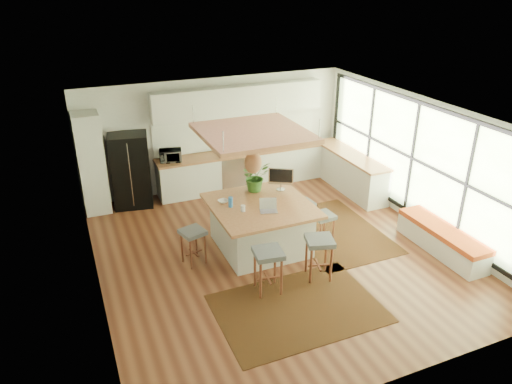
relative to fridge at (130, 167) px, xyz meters
name	(u,v)px	position (x,y,z in m)	size (l,w,h in m)	color
floor	(276,252)	(2.14, -3.16, -0.93)	(7.00, 7.00, 0.00)	#512417
ceiling	(278,116)	(2.14, -3.16, 1.78)	(7.00, 7.00, 0.00)	white
wall_back	(216,134)	(2.14, 0.34, 0.42)	(6.50, 6.50, 0.00)	silver
wall_front	(400,299)	(2.14, -6.66, 0.42)	(6.50, 6.50, 0.00)	silver
wall_left	(90,221)	(-1.11, -3.16, 0.42)	(7.00, 7.00, 0.00)	silver
wall_right	(420,163)	(5.39, -3.16, 0.42)	(7.00, 7.00, 0.00)	silver
window_wall	(419,161)	(5.36, -3.16, 0.47)	(0.10, 6.20, 2.60)	black
pantry	(92,164)	(-0.81, 0.02, 0.20)	(0.55, 0.60, 2.25)	silver
back_counter_base	(242,170)	(2.69, 0.02, -0.49)	(4.20, 0.60, 0.88)	silver
back_counter_top	(242,152)	(2.69, 0.02, -0.03)	(4.24, 0.64, 0.05)	brown
backsplash	(237,131)	(2.69, 0.32, 0.43)	(4.20, 0.02, 0.80)	white
upper_cabinets	(239,101)	(2.69, 0.16, 1.22)	(4.20, 0.34, 0.70)	silver
range	(233,169)	(2.44, 0.02, -0.43)	(0.76, 0.62, 1.00)	#A5A5AA
right_counter_base	(350,172)	(5.07, -1.16, -0.49)	(0.60, 2.50, 0.88)	silver
right_counter_top	(351,155)	(5.07, -1.16, -0.03)	(0.64, 2.54, 0.05)	brown
window_bench	(442,240)	(5.09, -4.36, -0.68)	(0.52, 2.00, 0.50)	silver
ceiling_panel	(253,147)	(1.84, -2.76, 1.12)	(1.86, 1.86, 0.80)	brown
rug_near	(298,308)	(1.75, -4.85, -0.92)	(2.60, 1.80, 0.01)	black
rug_right	(333,232)	(3.59, -2.91, -0.92)	(1.80, 2.60, 0.01)	black
fridge	(130,167)	(0.00, 0.00, 0.00)	(0.85, 0.66, 1.70)	black
island	(261,226)	(1.96, -2.86, -0.46)	(1.85, 1.85, 0.93)	brown
stool_near_left	(268,273)	(1.50, -4.22, -0.57)	(0.47, 0.47, 0.79)	#4E5257
stool_near_right	(319,260)	(2.48, -4.19, -0.57)	(0.46, 0.46, 0.78)	#4E5257
stool_right_front	(322,229)	(3.10, -3.25, -0.57)	(0.40, 0.40, 0.67)	#4E5257
stool_right_back	(304,214)	(3.06, -2.55, -0.57)	(0.37, 0.37, 0.63)	#4E5257
stool_left_side	(194,246)	(0.60, -2.90, -0.57)	(0.41, 0.41, 0.69)	#4E5257
laptop	(269,206)	(1.97, -3.20, 0.12)	(0.32, 0.34, 0.24)	#A5A5AA
monitor	(281,178)	(2.59, -2.41, 0.26)	(0.51, 0.18, 0.47)	#A5A5AA
microwave	(170,154)	(0.93, 0.03, 0.17)	(0.50, 0.28, 0.34)	#A5A5AA
island_plant	(255,179)	(2.10, -2.23, 0.24)	(0.55, 0.61, 0.48)	#1E4C19
island_bowl	(223,201)	(1.33, -2.51, 0.03)	(0.19, 0.19, 0.05)	white
island_bottle_0	(231,202)	(1.41, -2.76, 0.10)	(0.07, 0.07, 0.19)	#3681D9
island_bottle_1	(244,207)	(1.56, -3.01, 0.10)	(0.07, 0.07, 0.19)	silver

